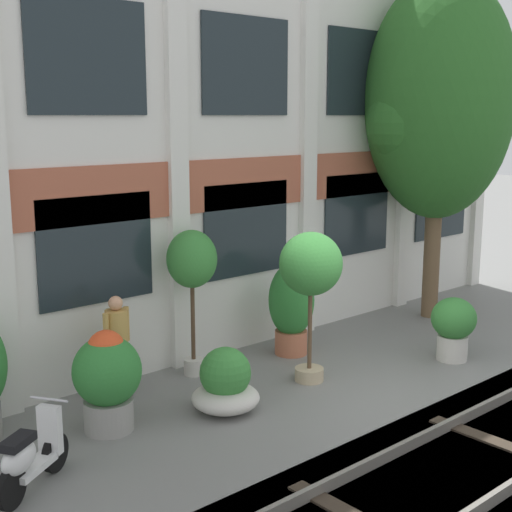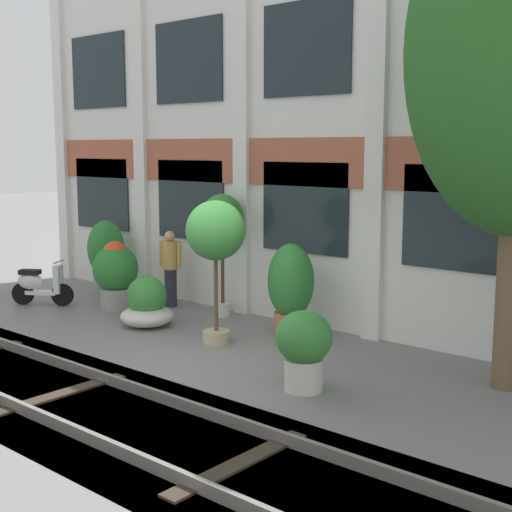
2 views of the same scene
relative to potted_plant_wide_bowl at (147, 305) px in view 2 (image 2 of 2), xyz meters
The scene contains 12 objects.
ground_plane 2.36m from the potted_plant_wide_bowl, 20.40° to the right, with size 80.00×80.00×0.00m, color slate.
apartment_facade 4.86m from the potted_plant_wide_bowl, 46.45° to the left, with size 15.75×0.64×8.22m.
rail_tracks 3.99m from the potted_plant_wide_bowl, 56.57° to the right, with size 23.39×2.80×0.43m.
potted_plant_wide_bowl is the anchor object (origin of this frame).
potted_plant_ribbed_drum 2.84m from the potted_plant_wide_bowl, 25.44° to the left, with size 0.83×0.83×1.69m.
potted_plant_low_pan 2.33m from the potted_plant_wide_bowl, ahead, with size 1.02×1.02×2.48m.
potted_plant_fluted_column 1.77m from the potted_plant_wide_bowl, 161.27° to the left, with size 0.95×0.95×1.44m.
potted_plant_glazed_jar 4.55m from the potted_plant_wide_bowl, 12.10° to the right, with size 0.80×0.80×1.14m.
potted_plant_stone_basin 3.47m from the potted_plant_wide_bowl, 155.10° to the left, with size 0.85×0.85×1.71m.
potted_plant_terracotta_small 2.20m from the potted_plant_wide_bowl, 70.32° to the left, with size 0.84×0.84×2.47m.
scooter_near_curb 3.17m from the potted_plant_wide_bowl, behind, with size 1.21×0.84×0.98m.
resident_by_doorway 1.80m from the potted_plant_wide_bowl, 122.57° to the left, with size 0.51×0.34×1.63m.
Camera 2 is at (8.03, -7.83, 3.37)m, focal length 50.00 mm.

